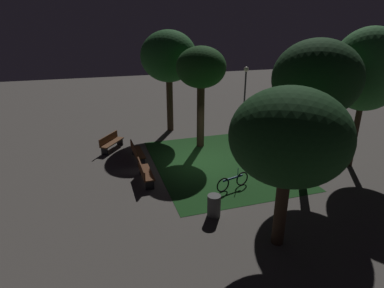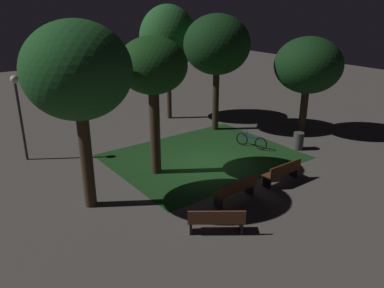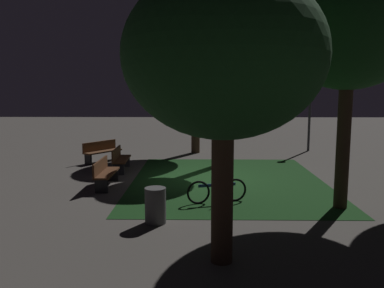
{
  "view_description": "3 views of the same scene",
  "coord_description": "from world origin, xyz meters",
  "px_view_note": "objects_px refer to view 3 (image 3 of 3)",
  "views": [
    {
      "loc": [
        14.27,
        -5.21,
        6.81
      ],
      "look_at": [
        0.19,
        -0.8,
        1.16
      ],
      "focal_mm": 29.71,
      "sensor_mm": 36.0,
      "label": 1
    },
    {
      "loc": [
        -10.07,
        -12.52,
        7.0
      ],
      "look_at": [
        -0.7,
        0.05,
        1.06
      ],
      "focal_mm": 36.23,
      "sensor_mm": 36.0,
      "label": 2
    },
    {
      "loc": [
        13.82,
        -0.36,
        3.17
      ],
      "look_at": [
        -0.47,
        -0.59,
        1.16
      ],
      "focal_mm": 37.21,
      "sensor_mm": 36.0,
      "label": 3
    }
  ],
  "objects_px": {
    "tree_left_canopy": "(220,56)",
    "trash_bin": "(155,205)",
    "bench_corner": "(102,151)",
    "tree_right_canopy": "(224,57)",
    "lamp_post_plaza_east": "(310,98)",
    "tree_lawn_side": "(196,54)",
    "tree_back_right": "(349,28)",
    "bicycle": "(217,191)",
    "bench_by_lamp": "(120,158)",
    "bench_front_left": "(105,172)"
  },
  "relations": [
    {
      "from": "tree_right_canopy",
      "to": "bench_corner",
      "type": "bearing_deg",
      "value": -155.17
    },
    {
      "from": "bench_front_left",
      "to": "trash_bin",
      "type": "bearing_deg",
      "value": 30.06
    },
    {
      "from": "bench_corner",
      "to": "bicycle",
      "type": "relative_size",
      "value": 1.03
    },
    {
      "from": "bench_front_left",
      "to": "bicycle",
      "type": "xyz_separation_m",
      "value": [
        1.79,
        3.56,
        -0.14
      ]
    },
    {
      "from": "tree_back_right",
      "to": "trash_bin",
      "type": "height_order",
      "value": "tree_back_right"
    },
    {
      "from": "bench_front_left",
      "to": "tree_right_canopy",
      "type": "bearing_deg",
      "value": 31.84
    },
    {
      "from": "trash_bin",
      "to": "tree_left_canopy",
      "type": "bearing_deg",
      "value": 165.23
    },
    {
      "from": "tree_left_canopy",
      "to": "trash_bin",
      "type": "xyz_separation_m",
      "value": [
        7.03,
        -1.86,
        -4.02
      ]
    },
    {
      "from": "tree_lawn_side",
      "to": "bicycle",
      "type": "distance_m",
      "value": 9.8
    },
    {
      "from": "tree_left_canopy",
      "to": "tree_lawn_side",
      "type": "xyz_separation_m",
      "value": [
        -3.37,
        -0.99,
        0.35
      ]
    },
    {
      "from": "tree_right_canopy",
      "to": "bench_by_lamp",
      "type": "bearing_deg",
      "value": -156.84
    },
    {
      "from": "tree_lawn_side",
      "to": "tree_right_canopy",
      "type": "bearing_deg",
      "value": 2.64
    },
    {
      "from": "tree_lawn_side",
      "to": "tree_right_canopy",
      "type": "height_order",
      "value": "tree_lawn_side"
    },
    {
      "from": "tree_left_canopy",
      "to": "tree_right_canopy",
      "type": "xyz_separation_m",
      "value": [
        9.12,
        -0.41,
        -0.74
      ]
    },
    {
      "from": "bench_corner",
      "to": "tree_back_right",
      "type": "height_order",
      "value": "tree_back_right"
    },
    {
      "from": "bench_corner",
      "to": "bicycle",
      "type": "height_order",
      "value": "bicycle"
    },
    {
      "from": "bench_front_left",
      "to": "bicycle",
      "type": "relative_size",
      "value": 1.07
    },
    {
      "from": "tree_left_canopy",
      "to": "lamp_post_plaza_east",
      "type": "relative_size",
      "value": 1.45
    },
    {
      "from": "bench_by_lamp",
      "to": "trash_bin",
      "type": "bearing_deg",
      "value": 18.58
    },
    {
      "from": "tree_back_right",
      "to": "tree_lawn_side",
      "type": "relative_size",
      "value": 0.98
    },
    {
      "from": "trash_bin",
      "to": "bicycle",
      "type": "bearing_deg",
      "value": 137.91
    },
    {
      "from": "bench_corner",
      "to": "trash_bin",
      "type": "distance_m",
      "value": 8.57
    },
    {
      "from": "bench_by_lamp",
      "to": "bench_front_left",
      "type": "height_order",
      "value": "same"
    },
    {
      "from": "trash_bin",
      "to": "bicycle",
      "type": "relative_size",
      "value": 0.5
    },
    {
      "from": "tree_left_canopy",
      "to": "tree_lawn_side",
      "type": "bearing_deg",
      "value": -163.67
    },
    {
      "from": "tree_lawn_side",
      "to": "tree_right_canopy",
      "type": "distance_m",
      "value": 12.55
    },
    {
      "from": "bicycle",
      "to": "tree_lawn_side",
      "type": "bearing_deg",
      "value": -175.63
    },
    {
      "from": "tree_lawn_side",
      "to": "trash_bin",
      "type": "bearing_deg",
      "value": -4.77
    },
    {
      "from": "bench_by_lamp",
      "to": "tree_lawn_side",
      "type": "xyz_separation_m",
      "value": [
        -4.39,
        2.89,
        4.31
      ]
    },
    {
      "from": "tree_lawn_side",
      "to": "trash_bin",
      "type": "xyz_separation_m",
      "value": [
        10.4,
        -0.87,
        -4.36
      ]
    },
    {
      "from": "tree_right_canopy",
      "to": "trash_bin",
      "type": "bearing_deg",
      "value": -145.33
    },
    {
      "from": "tree_left_canopy",
      "to": "trash_bin",
      "type": "bearing_deg",
      "value": -14.77
    },
    {
      "from": "tree_back_right",
      "to": "trash_bin",
      "type": "bearing_deg",
      "value": -74.9
    },
    {
      "from": "bench_corner",
      "to": "tree_lawn_side",
      "type": "relative_size",
      "value": 0.27
    },
    {
      "from": "tree_back_right",
      "to": "tree_right_canopy",
      "type": "distance_m",
      "value": 4.87
    },
    {
      "from": "bench_corner",
      "to": "tree_left_canopy",
      "type": "xyz_separation_m",
      "value": [
        0.91,
        5.05,
        3.96
      ]
    },
    {
      "from": "bench_corner",
      "to": "tree_lawn_side",
      "type": "distance_m",
      "value": 6.41
    },
    {
      "from": "bench_corner",
      "to": "tree_back_right",
      "type": "distance_m",
      "value": 11.22
    },
    {
      "from": "tree_right_canopy",
      "to": "lamp_post_plaza_east",
      "type": "xyz_separation_m",
      "value": [
        -13.17,
        5.18,
        -0.99
      ]
    },
    {
      "from": "bench_corner",
      "to": "tree_back_right",
      "type": "xyz_separation_m",
      "value": [
        6.65,
        8.01,
        4.18
      ]
    },
    {
      "from": "tree_lawn_side",
      "to": "lamp_post_plaza_east",
      "type": "bearing_deg",
      "value": 96.74
    },
    {
      "from": "bench_corner",
      "to": "trash_bin",
      "type": "bearing_deg",
      "value": 21.93
    },
    {
      "from": "bench_by_lamp",
      "to": "lamp_post_plaza_east",
      "type": "xyz_separation_m",
      "value": [
        -5.07,
        8.64,
        2.23
      ]
    },
    {
      "from": "bench_corner",
      "to": "trash_bin",
      "type": "height_order",
      "value": "bench_corner"
    },
    {
      "from": "tree_right_canopy",
      "to": "trash_bin",
      "type": "height_order",
      "value": "tree_right_canopy"
    },
    {
      "from": "tree_right_canopy",
      "to": "bicycle",
      "type": "distance_m",
      "value": 5.06
    },
    {
      "from": "bench_by_lamp",
      "to": "bench_front_left",
      "type": "distance_m",
      "value": 2.52
    },
    {
      "from": "tree_back_right",
      "to": "bicycle",
      "type": "distance_m",
      "value": 5.44
    },
    {
      "from": "tree_left_canopy",
      "to": "tree_lawn_side",
      "type": "distance_m",
      "value": 3.53
    },
    {
      "from": "lamp_post_plaza_east",
      "to": "bench_front_left",
      "type": "bearing_deg",
      "value": -48.7
    }
  ]
}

